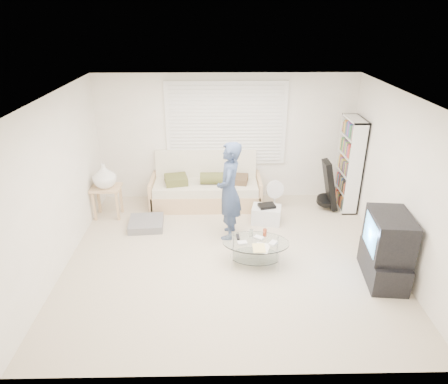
{
  "coord_description": "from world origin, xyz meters",
  "views": [
    {
      "loc": [
        -0.18,
        -5.3,
        3.57
      ],
      "look_at": [
        -0.08,
        0.3,
        0.99
      ],
      "focal_mm": 32.0,
      "sensor_mm": 36.0,
      "label": 1
    }
  ],
  "objects_px": {
    "tv_unit": "(386,249)",
    "coffee_table": "(256,246)",
    "futon_sofa": "(206,188)",
    "bookshelf": "(349,164)"
  },
  "relations": [
    {
      "from": "bookshelf",
      "to": "coffee_table",
      "type": "relative_size",
      "value": 1.67
    },
    {
      "from": "coffee_table",
      "to": "tv_unit",
      "type": "bearing_deg",
      "value": -12.71
    },
    {
      "from": "futon_sofa",
      "to": "bookshelf",
      "type": "relative_size",
      "value": 1.21
    },
    {
      "from": "tv_unit",
      "to": "coffee_table",
      "type": "height_order",
      "value": "tv_unit"
    },
    {
      "from": "bookshelf",
      "to": "tv_unit",
      "type": "xyz_separation_m",
      "value": [
        -0.13,
        -2.31,
        -0.39
      ]
    },
    {
      "from": "futon_sofa",
      "to": "tv_unit",
      "type": "distance_m",
      "value": 3.58
    },
    {
      "from": "futon_sofa",
      "to": "coffee_table",
      "type": "height_order",
      "value": "futon_sofa"
    },
    {
      "from": "futon_sofa",
      "to": "bookshelf",
      "type": "distance_m",
      "value": 2.78
    },
    {
      "from": "tv_unit",
      "to": "coffee_table",
      "type": "distance_m",
      "value": 1.85
    },
    {
      "from": "tv_unit",
      "to": "coffee_table",
      "type": "xyz_separation_m",
      "value": [
        -1.8,
        0.41,
        -0.19
      ]
    }
  ]
}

